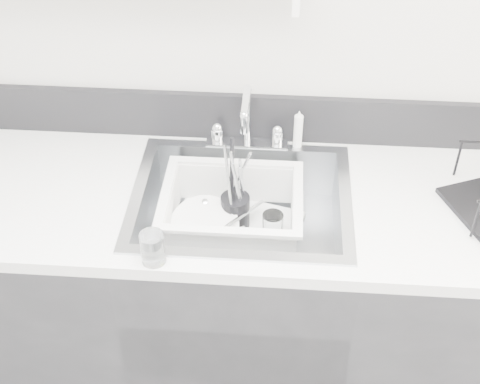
{
  "coord_description": "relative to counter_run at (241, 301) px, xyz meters",
  "views": [
    {
      "loc": [
        0.11,
        -0.29,
        2.18
      ],
      "look_at": [
        0.0,
        1.14,
        0.98
      ],
      "focal_mm": 50.0,
      "sensor_mm": 36.0,
      "label": 1
    }
  ],
  "objects": [
    {
      "name": "sink",
      "position": [
        0.0,
        0.0,
        0.37
      ],
      "size": [
        0.64,
        0.52,
        0.2
      ],
      "primitive_type": null,
      "color": "silver",
      "rests_on": "counter_run"
    },
    {
      "name": "plate_stack",
      "position": [
        -0.1,
        -0.03,
        0.33
      ],
      "size": [
        0.26,
        0.25,
        0.1
      ],
      "rotation": [
        0.0,
        0.0,
        -0.33
      ],
      "color": "white",
      "rests_on": "wash_tub"
    },
    {
      "name": "side_sprayer",
      "position": [
        0.16,
        0.25,
        0.53
      ],
      "size": [
        0.03,
        0.03,
        0.14
      ],
      "primitive_type": "cylinder",
      "color": "white",
      "rests_on": "counter_run"
    },
    {
      "name": "wash_tub",
      "position": [
        -0.03,
        0.02,
        0.37
      ],
      "size": [
        0.49,
        0.44,
        0.16
      ],
      "primitive_type": null,
      "rotation": [
        0.0,
        0.0,
        -0.26
      ],
      "color": "white",
      "rests_on": "sink"
    },
    {
      "name": "ladle",
      "position": [
        -0.05,
        0.02,
        0.35
      ],
      "size": [
        0.3,
        0.23,
        0.08
      ],
      "primitive_type": null,
      "rotation": [
        0.0,
        0.0,
        -0.52
      ],
      "color": "silver",
      "rests_on": "wash_tub"
    },
    {
      "name": "tumbler_counter",
      "position": [
        -0.21,
        -0.27,
        0.51
      ],
      "size": [
        0.08,
        0.08,
        0.09
      ],
      "primitive_type": "cylinder",
      "rotation": [
        0.0,
        0.0,
        0.34
      ],
      "color": "white",
      "rests_on": "counter_run"
    },
    {
      "name": "backsplash",
      "position": [
        0.0,
        0.3,
        0.54
      ],
      "size": [
        3.2,
        0.02,
        0.16
      ],
      "primitive_type": "cube",
      "color": "black",
      "rests_on": "counter_run"
    },
    {
      "name": "room_shell",
      "position": [
        0.0,
        -0.8,
        1.22
      ],
      "size": [
        3.5,
        3.0,
        2.6
      ],
      "color": "silver",
      "rests_on": "ground"
    },
    {
      "name": "tumbler_in_tub",
      "position": [
        0.09,
        -0.0,
        0.35
      ],
      "size": [
        0.08,
        0.08,
        0.09
      ],
      "primitive_type": "cylinder",
      "rotation": [
        0.0,
        0.0,
        -0.25
      ],
      "color": "white",
      "rests_on": "wash_tub"
    },
    {
      "name": "utensil_cup",
      "position": [
        -0.02,
        0.04,
        0.37
      ],
      "size": [
        0.09,
        0.09,
        0.3
      ],
      "rotation": [
        0.0,
        0.0,
        0.31
      ],
      "color": "black",
      "rests_on": "wash_tub"
    },
    {
      "name": "faucet",
      "position": [
        0.0,
        0.25,
        0.52
      ],
      "size": [
        0.26,
        0.18,
        0.23
      ],
      "color": "silver",
      "rests_on": "counter_run"
    },
    {
      "name": "counter_run",
      "position": [
        0.0,
        0.0,
        0.0
      ],
      "size": [
        3.2,
        0.62,
        0.92
      ],
      "color": "#252528",
      "rests_on": "ground"
    },
    {
      "name": "bowl_small",
      "position": [
        0.1,
        -0.08,
        0.32
      ],
      "size": [
        0.13,
        0.13,
        0.04
      ],
      "primitive_type": "imported",
      "rotation": [
        0.0,
        0.0,
        0.11
      ],
      "color": "white",
      "rests_on": "wash_tub"
    }
  ]
}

